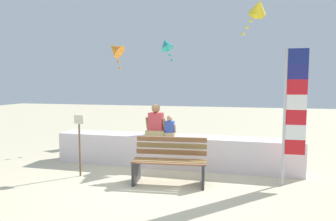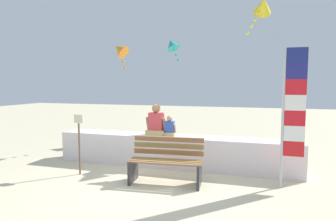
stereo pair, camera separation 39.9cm
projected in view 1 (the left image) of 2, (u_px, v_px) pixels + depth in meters
The scene contains 10 objects.
ground_plane at pixel (159, 185), 5.61m from camera, with size 40.00×40.00×0.00m, color beige.
seawall_ledge at pixel (174, 151), 6.88m from camera, with size 5.73×0.63×0.73m, color silver.
park_bench at pixel (170, 163), 5.72m from camera, with size 1.49×0.73×0.88m.
person_adult at pixel (156, 123), 6.94m from camera, with size 0.49×0.36×0.75m.
person_child at pixel (170, 128), 6.87m from camera, with size 0.31×0.23×0.48m.
flag_banner at pixel (292, 108), 5.45m from camera, with size 0.41×0.05×2.62m.
kite_yellow at pixel (258, 8), 7.97m from camera, with size 0.72×0.69×1.08m.
kite_orange at pixel (115, 49), 8.64m from camera, with size 0.57×0.58×0.86m.
kite_teal at pixel (166, 44), 10.20m from camera, with size 0.72×0.68×0.84m.
sign_post at pixel (80, 140), 6.10m from camera, with size 0.24×0.05×1.31m.
Camera 1 is at (1.45, -5.27, 1.95)m, focal length 30.92 mm.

